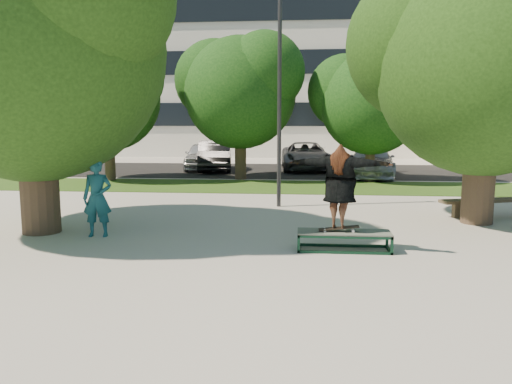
# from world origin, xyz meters

# --- Properties ---
(ground) EXTENTS (120.00, 120.00, 0.00)m
(ground) POSITION_xyz_m (0.00, 0.00, 0.00)
(ground) COLOR gray
(ground) RESTS_ON ground
(grass_strip) EXTENTS (30.00, 4.00, 0.02)m
(grass_strip) POSITION_xyz_m (1.00, 9.50, 0.01)
(grass_strip) COLOR #264915
(grass_strip) RESTS_ON ground
(asphalt_strip) EXTENTS (40.00, 8.00, 0.01)m
(asphalt_strip) POSITION_xyz_m (0.00, 16.00, 0.01)
(asphalt_strip) COLOR black
(asphalt_strip) RESTS_ON ground
(tree_left) EXTENTS (6.96, 5.95, 7.12)m
(tree_left) POSITION_xyz_m (-4.29, 1.09, 4.42)
(tree_left) COLOR #38281E
(tree_left) RESTS_ON ground
(tree_right) EXTENTS (6.24, 5.33, 6.51)m
(tree_right) POSITION_xyz_m (5.92, 3.08, 4.09)
(tree_right) COLOR #38281E
(tree_right) RESTS_ON ground
(bg_tree_left) EXTENTS (5.28, 4.51, 5.77)m
(bg_tree_left) POSITION_xyz_m (-6.57, 11.07, 3.73)
(bg_tree_left) COLOR #38281E
(bg_tree_left) RESTS_ON ground
(bg_tree_mid) EXTENTS (5.76, 4.92, 6.24)m
(bg_tree_mid) POSITION_xyz_m (-1.08, 12.08, 4.02)
(bg_tree_mid) COLOR #38281E
(bg_tree_mid) RESTS_ON ground
(bg_tree_right) EXTENTS (5.04, 4.31, 5.43)m
(bg_tree_right) POSITION_xyz_m (4.43, 11.57, 3.49)
(bg_tree_right) COLOR #38281E
(bg_tree_right) RESTS_ON ground
(lamppost) EXTENTS (0.25, 0.15, 6.11)m
(lamppost) POSITION_xyz_m (1.00, 5.00, 3.15)
(lamppost) COLOR #2D2D30
(lamppost) RESTS_ON ground
(office_building) EXTENTS (30.00, 14.12, 16.00)m
(office_building) POSITION_xyz_m (-2.00, 31.98, 8.00)
(office_building) COLOR silver
(office_building) RESTS_ON ground
(grind_box) EXTENTS (1.80, 0.60, 0.38)m
(grind_box) POSITION_xyz_m (2.50, 0.01, 0.19)
(grind_box) COLOR #113322
(grind_box) RESTS_ON ground
(skater_rig) EXTENTS (2.06, 1.09, 1.69)m
(skater_rig) POSITION_xyz_m (2.40, 0.01, 1.26)
(skater_rig) COLOR white
(skater_rig) RESTS_ON grind_box
(bystander) EXTENTS (0.67, 0.48, 1.70)m
(bystander) POSITION_xyz_m (-2.75, 0.74, 0.85)
(bystander) COLOR #174F59
(bystander) RESTS_ON ground
(bench) EXTENTS (3.04, 1.29, 0.47)m
(bench) POSITION_xyz_m (6.77, 3.99, 0.39)
(bench) COLOR #4D422E
(bench) RESTS_ON ground
(car_silver_a) EXTENTS (2.13, 4.40, 1.45)m
(car_silver_a) POSITION_xyz_m (-3.50, 16.14, 0.72)
(car_silver_a) COLOR silver
(car_silver_a) RESTS_ON asphalt_strip
(car_dark) EXTENTS (2.36, 4.80, 1.51)m
(car_dark) POSITION_xyz_m (-2.83, 15.81, 0.76)
(car_dark) COLOR black
(car_dark) RESTS_ON asphalt_strip
(car_grey) EXTENTS (2.71, 5.33, 1.44)m
(car_grey) POSITION_xyz_m (1.86, 16.50, 0.72)
(car_grey) COLOR slate
(car_grey) RESTS_ON asphalt_strip
(car_silver_b) EXTENTS (2.57, 5.09, 1.42)m
(car_silver_b) POSITION_xyz_m (4.84, 13.50, 0.71)
(car_silver_b) COLOR #A6A6AA
(car_silver_b) RESTS_ON asphalt_strip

